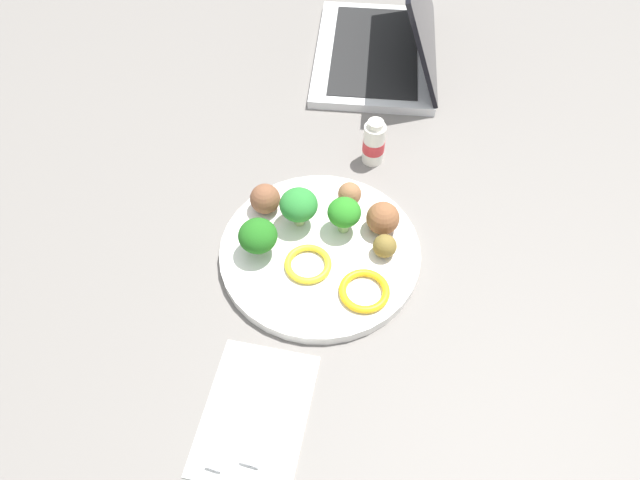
{
  "coord_description": "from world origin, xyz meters",
  "views": [
    {
      "loc": [
        0.45,
        0.15,
        0.66
      ],
      "look_at": [
        0.0,
        0.0,
        0.04
      ],
      "focal_mm": 32.08,
      "sensor_mm": 36.0,
      "label": 1
    }
  ],
  "objects_px": {
    "broccoli_floret_front_left": "(258,236)",
    "fork": "(265,420)",
    "meatball_near_rim": "(265,199)",
    "meatball_center": "(383,218)",
    "napkin": "(252,412)",
    "knife": "(235,413)",
    "broccoli_floret_center": "(299,205)",
    "yogurt_bottle": "(374,143)",
    "meatball_mid_left": "(350,194)",
    "meatball_front_left": "(385,246)",
    "laptop": "(388,41)",
    "pepper_ring_back_right": "(364,291)",
    "plate": "(320,252)",
    "pepper_ring_near_rim": "(308,264)",
    "broccoli_floret_back_left": "(344,213)"
  },
  "relations": [
    {
      "from": "napkin",
      "to": "yogurt_bottle",
      "type": "relative_size",
      "value": 2.15
    },
    {
      "from": "pepper_ring_near_rim",
      "to": "yogurt_bottle",
      "type": "bearing_deg",
      "value": 173.63
    },
    {
      "from": "pepper_ring_back_right",
      "to": "meatball_front_left",
      "type": "bearing_deg",
      "value": 173.13
    },
    {
      "from": "meatball_near_rim",
      "to": "broccoli_floret_front_left",
      "type": "bearing_deg",
      "value": 14.98
    },
    {
      "from": "broccoli_floret_front_left",
      "to": "napkin",
      "type": "distance_m",
      "value": 0.23
    },
    {
      "from": "meatball_near_rim",
      "to": "napkin",
      "type": "height_order",
      "value": "meatball_near_rim"
    },
    {
      "from": "broccoli_floret_center",
      "to": "fork",
      "type": "xyz_separation_m",
      "value": [
        0.28,
        0.06,
        -0.05
      ]
    },
    {
      "from": "plate",
      "to": "napkin",
      "type": "bearing_deg",
      "value": -1.0
    },
    {
      "from": "meatball_front_left",
      "to": "meatball_center",
      "type": "relative_size",
      "value": 0.7
    },
    {
      "from": "broccoli_floret_back_left",
      "to": "meatball_near_rim",
      "type": "xyz_separation_m",
      "value": [
        -0.0,
        -0.12,
        -0.01
      ]
    },
    {
      "from": "fork",
      "to": "meatball_mid_left",
      "type": "bearing_deg",
      "value": -180.0
    },
    {
      "from": "laptop",
      "to": "broccoli_floret_front_left",
      "type": "bearing_deg",
      "value": -5.9
    },
    {
      "from": "plate",
      "to": "knife",
      "type": "xyz_separation_m",
      "value": [
        0.25,
        -0.02,
        -0.0
      ]
    },
    {
      "from": "meatball_mid_left",
      "to": "meatball_center",
      "type": "bearing_deg",
      "value": 59.31
    },
    {
      "from": "meatball_near_rim",
      "to": "fork",
      "type": "relative_size",
      "value": 0.36
    },
    {
      "from": "fork",
      "to": "knife",
      "type": "relative_size",
      "value": 0.83
    },
    {
      "from": "broccoli_floret_front_left",
      "to": "broccoli_floret_back_left",
      "type": "bearing_deg",
      "value": 126.89
    },
    {
      "from": "plate",
      "to": "knife",
      "type": "distance_m",
      "value": 0.25
    },
    {
      "from": "meatball_mid_left",
      "to": "meatball_center",
      "type": "distance_m",
      "value": 0.07
    },
    {
      "from": "meatball_center",
      "to": "napkin",
      "type": "xyz_separation_m",
      "value": [
        0.3,
        -0.08,
        -0.04
      ]
    },
    {
      "from": "plate",
      "to": "meatball_center",
      "type": "xyz_separation_m",
      "value": [
        -0.06,
        0.07,
        0.03
      ]
    },
    {
      "from": "plate",
      "to": "fork",
      "type": "height_order",
      "value": "plate"
    },
    {
      "from": "yogurt_bottle",
      "to": "laptop",
      "type": "relative_size",
      "value": 0.22
    },
    {
      "from": "pepper_ring_near_rim",
      "to": "fork",
      "type": "distance_m",
      "value": 0.22
    },
    {
      "from": "meatball_front_left",
      "to": "laptop",
      "type": "distance_m",
      "value": 0.47
    },
    {
      "from": "broccoli_floret_center",
      "to": "yogurt_bottle",
      "type": "bearing_deg",
      "value": 159.73
    },
    {
      "from": "meatball_mid_left",
      "to": "knife",
      "type": "height_order",
      "value": "meatball_mid_left"
    },
    {
      "from": "meatball_center",
      "to": "knife",
      "type": "distance_m",
      "value": 0.33
    },
    {
      "from": "meatball_center",
      "to": "laptop",
      "type": "distance_m",
      "value": 0.43
    },
    {
      "from": "pepper_ring_near_rim",
      "to": "napkin",
      "type": "xyz_separation_m",
      "value": [
        0.21,
        0.0,
        -0.02
      ]
    },
    {
      "from": "broccoli_floret_center",
      "to": "broccoli_floret_back_left",
      "type": "bearing_deg",
      "value": 97.23
    },
    {
      "from": "broccoli_floret_back_left",
      "to": "laptop",
      "type": "xyz_separation_m",
      "value": [
        -0.43,
        -0.05,
        -0.01
      ]
    },
    {
      "from": "meatball_front_left",
      "to": "pepper_ring_near_rim",
      "type": "height_order",
      "value": "meatball_front_left"
    },
    {
      "from": "meatball_front_left",
      "to": "pepper_ring_back_right",
      "type": "height_order",
      "value": "meatball_front_left"
    },
    {
      "from": "meatball_near_rim",
      "to": "knife",
      "type": "height_order",
      "value": "meatball_near_rim"
    },
    {
      "from": "knife",
      "to": "laptop",
      "type": "height_order",
      "value": "laptop"
    },
    {
      "from": "napkin",
      "to": "pepper_ring_near_rim",
      "type": "bearing_deg",
      "value": -179.43
    },
    {
      "from": "meatball_center",
      "to": "meatball_front_left",
      "type": "bearing_deg",
      "value": 18.74
    },
    {
      "from": "meatball_near_rim",
      "to": "knife",
      "type": "xyz_separation_m",
      "value": [
        0.29,
        0.08,
        -0.03
      ]
    },
    {
      "from": "meatball_near_rim",
      "to": "fork",
      "type": "distance_m",
      "value": 0.31
    },
    {
      "from": "broccoli_floret_back_left",
      "to": "meatball_center",
      "type": "height_order",
      "value": "broccoli_floret_back_left"
    },
    {
      "from": "meatball_near_rim",
      "to": "yogurt_bottle",
      "type": "relative_size",
      "value": 0.56
    },
    {
      "from": "pepper_ring_back_right",
      "to": "fork",
      "type": "bearing_deg",
      "value": -17.95
    },
    {
      "from": "knife",
      "to": "pepper_ring_back_right",
      "type": "bearing_deg",
      "value": 153.54
    },
    {
      "from": "plate",
      "to": "meatball_mid_left",
      "type": "relative_size",
      "value": 8.1
    },
    {
      "from": "napkin",
      "to": "meatball_near_rim",
      "type": "bearing_deg",
      "value": -161.88
    },
    {
      "from": "meatball_mid_left",
      "to": "pepper_ring_near_rim",
      "type": "distance_m",
      "value": 0.13
    },
    {
      "from": "pepper_ring_back_right",
      "to": "pepper_ring_near_rim",
      "type": "bearing_deg",
      "value": -101.89
    },
    {
      "from": "broccoli_floret_center",
      "to": "meatball_near_rim",
      "type": "distance_m",
      "value": 0.06
    },
    {
      "from": "broccoli_floret_front_left",
      "to": "fork",
      "type": "height_order",
      "value": "broccoli_floret_front_left"
    }
  ]
}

